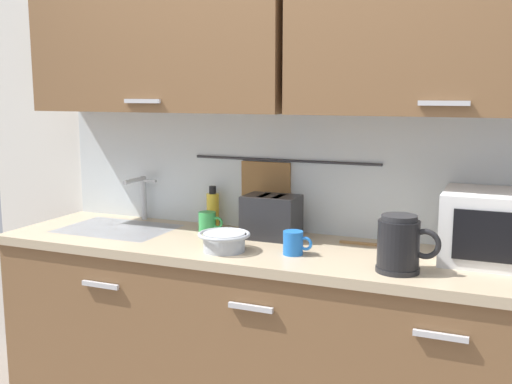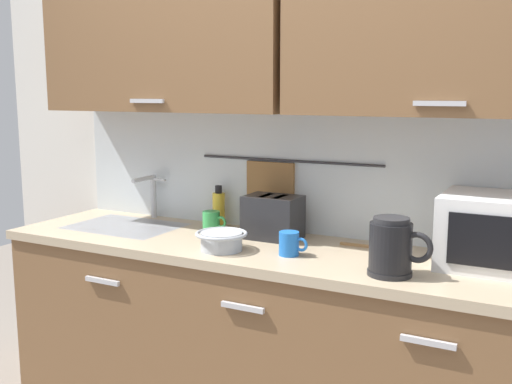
{
  "view_description": "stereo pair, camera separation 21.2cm",
  "coord_description": "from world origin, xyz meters",
  "px_view_note": "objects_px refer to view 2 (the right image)",
  "views": [
    {
      "loc": [
        0.87,
        -2.0,
        1.54
      ],
      "look_at": [
        -0.12,
        0.33,
        1.12
      ],
      "focal_mm": 42.47,
      "sensor_mm": 36.0,
      "label": 1
    },
    {
      "loc": [
        1.06,
        -1.91,
        1.54
      ],
      "look_at": [
        -0.12,
        0.33,
        1.12
      ],
      "focal_mm": 42.47,
      "sensor_mm": 36.0,
      "label": 2
    }
  ],
  "objects_px": {
    "dish_soap_bottle": "(219,208)",
    "mug_near_sink": "(212,221)",
    "microwave": "(507,233)",
    "mixing_bowl": "(221,240)",
    "wooden_spoon": "(380,248)",
    "electric_kettle": "(392,247)",
    "mug_by_kettle": "(290,244)",
    "toaster": "(273,217)"
  },
  "relations": [
    {
      "from": "dish_soap_bottle",
      "to": "wooden_spoon",
      "type": "distance_m",
      "value": 0.83
    },
    {
      "from": "dish_soap_bottle",
      "to": "mixing_bowl",
      "type": "xyz_separation_m",
      "value": [
        0.25,
        -0.39,
        -0.04
      ]
    },
    {
      "from": "mug_by_kettle",
      "to": "dish_soap_bottle",
      "type": "bearing_deg",
      "value": 147.94
    },
    {
      "from": "toaster",
      "to": "wooden_spoon",
      "type": "relative_size",
      "value": 0.93
    },
    {
      "from": "dish_soap_bottle",
      "to": "mixing_bowl",
      "type": "bearing_deg",
      "value": -57.34
    },
    {
      "from": "wooden_spoon",
      "to": "dish_soap_bottle",
      "type": "bearing_deg",
      "value": 175.23
    },
    {
      "from": "mug_near_sink",
      "to": "toaster",
      "type": "bearing_deg",
      "value": 2.69
    },
    {
      "from": "mixing_bowl",
      "to": "toaster",
      "type": "height_order",
      "value": "toaster"
    },
    {
      "from": "microwave",
      "to": "wooden_spoon",
      "type": "bearing_deg",
      "value": 172.51
    },
    {
      "from": "mug_near_sink",
      "to": "toaster",
      "type": "distance_m",
      "value": 0.31
    },
    {
      "from": "microwave",
      "to": "wooden_spoon",
      "type": "xyz_separation_m",
      "value": [
        -0.48,
        0.06,
        -0.13
      ]
    },
    {
      "from": "microwave",
      "to": "mug_near_sink",
      "type": "height_order",
      "value": "microwave"
    },
    {
      "from": "dish_soap_bottle",
      "to": "wooden_spoon",
      "type": "relative_size",
      "value": 0.71
    },
    {
      "from": "mixing_bowl",
      "to": "mug_by_kettle",
      "type": "bearing_deg",
      "value": 11.85
    },
    {
      "from": "mug_by_kettle",
      "to": "wooden_spoon",
      "type": "bearing_deg",
      "value": 42.19
    },
    {
      "from": "dish_soap_bottle",
      "to": "mug_near_sink",
      "type": "relative_size",
      "value": 1.63
    },
    {
      "from": "dish_soap_bottle",
      "to": "mixing_bowl",
      "type": "relative_size",
      "value": 0.92
    },
    {
      "from": "microwave",
      "to": "mixing_bowl",
      "type": "distance_m",
      "value": 1.09
    },
    {
      "from": "dish_soap_bottle",
      "to": "mug_near_sink",
      "type": "bearing_deg",
      "value": -73.54
    },
    {
      "from": "mug_by_kettle",
      "to": "wooden_spoon",
      "type": "xyz_separation_m",
      "value": [
        0.29,
        0.26,
        -0.04
      ]
    },
    {
      "from": "electric_kettle",
      "to": "dish_soap_bottle",
      "type": "height_order",
      "value": "electric_kettle"
    },
    {
      "from": "microwave",
      "to": "mug_near_sink",
      "type": "relative_size",
      "value": 3.83
    },
    {
      "from": "electric_kettle",
      "to": "wooden_spoon",
      "type": "distance_m",
      "value": 0.37
    },
    {
      "from": "microwave",
      "to": "electric_kettle",
      "type": "distance_m",
      "value": 0.44
    },
    {
      "from": "dish_soap_bottle",
      "to": "mug_near_sink",
      "type": "xyz_separation_m",
      "value": [
        0.04,
        -0.12,
        -0.04
      ]
    },
    {
      "from": "mixing_bowl",
      "to": "microwave",
      "type": "bearing_deg",
      "value": 13.77
    },
    {
      "from": "electric_kettle",
      "to": "mug_by_kettle",
      "type": "relative_size",
      "value": 1.89
    },
    {
      "from": "microwave",
      "to": "mixing_bowl",
      "type": "relative_size",
      "value": 2.15
    },
    {
      "from": "mug_near_sink",
      "to": "mug_by_kettle",
      "type": "xyz_separation_m",
      "value": [
        0.49,
        -0.21,
        0.0
      ]
    },
    {
      "from": "dish_soap_bottle",
      "to": "microwave",
      "type": "bearing_deg",
      "value": -5.78
    },
    {
      "from": "microwave",
      "to": "mug_by_kettle",
      "type": "height_order",
      "value": "microwave"
    },
    {
      "from": "electric_kettle",
      "to": "toaster",
      "type": "relative_size",
      "value": 0.89
    },
    {
      "from": "mug_near_sink",
      "to": "mug_by_kettle",
      "type": "relative_size",
      "value": 1.0
    },
    {
      "from": "dish_soap_bottle",
      "to": "mug_near_sink",
      "type": "height_order",
      "value": "dish_soap_bottle"
    },
    {
      "from": "dish_soap_bottle",
      "to": "electric_kettle",
      "type": "bearing_deg",
      "value": -22.94
    },
    {
      "from": "electric_kettle",
      "to": "mug_by_kettle",
      "type": "bearing_deg",
      "value": 170.29
    },
    {
      "from": "microwave",
      "to": "electric_kettle",
      "type": "xyz_separation_m",
      "value": [
        -0.35,
        -0.27,
        -0.03
      ]
    },
    {
      "from": "electric_kettle",
      "to": "mug_near_sink",
      "type": "bearing_deg",
      "value": 162.87
    },
    {
      "from": "toaster",
      "to": "mug_by_kettle",
      "type": "xyz_separation_m",
      "value": [
        0.18,
        -0.22,
        -0.05
      ]
    },
    {
      "from": "mug_near_sink",
      "to": "mixing_bowl",
      "type": "bearing_deg",
      "value": -51.46
    },
    {
      "from": "mug_near_sink",
      "to": "microwave",
      "type": "bearing_deg",
      "value": -0.49
    },
    {
      "from": "mixing_bowl",
      "to": "toaster",
      "type": "bearing_deg",
      "value": 71.6
    }
  ]
}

